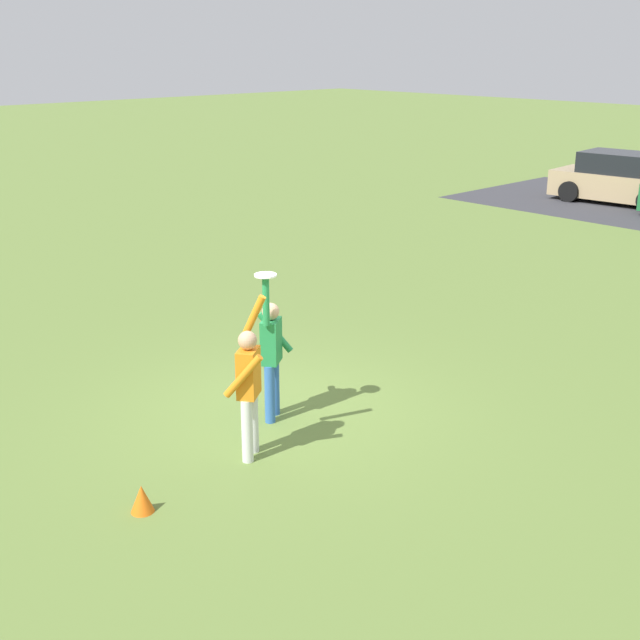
{
  "coord_description": "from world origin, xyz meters",
  "views": [
    {
      "loc": [
        8.08,
        -6.86,
        4.9
      ],
      "look_at": [
        0.4,
        0.34,
        1.37
      ],
      "focal_mm": 46.59,
      "sensor_mm": 36.0,
      "label": 1
    }
  ],
  "objects_px": {
    "person_defender": "(249,383)",
    "frisbee_disc": "(265,275)",
    "parked_car_tan": "(619,180)",
    "person_catcher": "(271,351)",
    "field_cone_orange": "(142,499)"
  },
  "relations": [
    {
      "from": "person_defender",
      "to": "field_cone_orange",
      "type": "height_order",
      "value": "person_defender"
    },
    {
      "from": "person_defender",
      "to": "frisbee_disc",
      "type": "bearing_deg",
      "value": 0.0
    },
    {
      "from": "frisbee_disc",
      "to": "parked_car_tan",
      "type": "xyz_separation_m",
      "value": [
        -4.9,
        18.63,
        -1.37
      ]
    },
    {
      "from": "person_catcher",
      "to": "field_cone_orange",
      "type": "distance_m",
      "value": 2.85
    },
    {
      "from": "person_catcher",
      "to": "parked_car_tan",
      "type": "relative_size",
      "value": 0.49
    },
    {
      "from": "person_catcher",
      "to": "field_cone_orange",
      "type": "relative_size",
      "value": 6.5
    },
    {
      "from": "person_catcher",
      "to": "person_defender",
      "type": "relative_size",
      "value": 1.02
    },
    {
      "from": "person_catcher",
      "to": "person_defender",
      "type": "xyz_separation_m",
      "value": [
        0.67,
        -0.91,
        -0.0
      ]
    },
    {
      "from": "person_defender",
      "to": "field_cone_orange",
      "type": "distance_m",
      "value": 1.87
    },
    {
      "from": "person_defender",
      "to": "field_cone_orange",
      "type": "bearing_deg",
      "value": 150.51
    },
    {
      "from": "frisbee_disc",
      "to": "field_cone_orange",
      "type": "xyz_separation_m",
      "value": [
        0.73,
        -2.4,
        -1.93
      ]
    },
    {
      "from": "person_catcher",
      "to": "person_defender",
      "type": "bearing_deg",
      "value": 0.0
    },
    {
      "from": "person_defender",
      "to": "frisbee_disc",
      "type": "relative_size",
      "value": 7.1
    },
    {
      "from": "person_defender",
      "to": "frisbee_disc",
      "type": "height_order",
      "value": "frisbee_disc"
    },
    {
      "from": "field_cone_orange",
      "to": "person_defender",
      "type": "bearing_deg",
      "value": 96.6
    }
  ]
}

